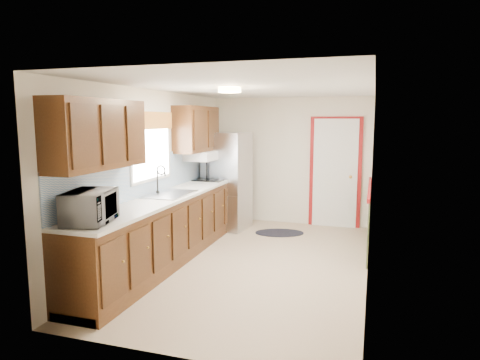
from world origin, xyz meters
The scene contains 8 objects.
room_shell centered at (0.00, 0.00, 1.20)m, with size 3.20×5.20×2.52m.
kitchen_run centered at (-1.24, -0.29, 0.81)m, with size 0.63×4.00×2.20m.
back_wall_trim centered at (0.99, 2.21, 0.89)m, with size 1.12×2.30×2.08m.
ceiling_fixture centered at (-0.30, -0.20, 2.36)m, with size 0.30×0.30×0.06m, color #FFD88C.
microwave centered at (-1.20, -1.95, 1.14)m, with size 0.60×0.33×0.40m, color white.
refrigerator centered at (-1.02, 1.75, 0.88)m, with size 0.80×0.77×1.75m.
rug centered at (-0.01, 1.66, 0.01)m, with size 0.85×0.55×0.01m, color black.
cooktop centered at (-1.19, 1.40, 0.95)m, with size 0.50×0.60×0.02m, color black.
Camera 1 is at (1.52, -5.54, 1.98)m, focal length 32.00 mm.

